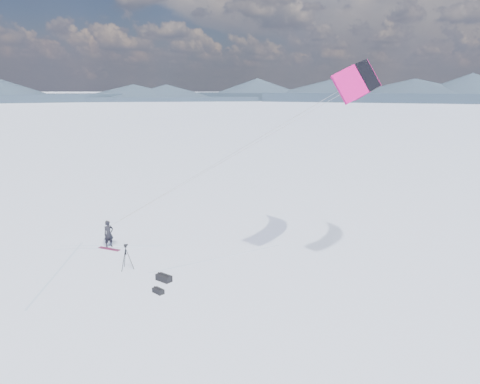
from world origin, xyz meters
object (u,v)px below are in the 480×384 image
Objects in this scene: snowkiter at (109,247)px; gear_bag_a at (164,278)px; snowboard at (109,249)px; tripod at (126,253)px; gear_bag_b at (158,291)px.

gear_bag_a is at bearing -91.29° from snowkiter.
snowkiter is at bearing 167.18° from gear_bag_a.
snowboard is at bearing 168.83° from gear_bag_a.
gear_bag_a is at bearing -36.36° from tripod.
snowkiter is 1.13× the size of snowboard.
gear_bag_b is (6.78, -3.06, 0.10)m from snowboard.
snowkiter is at bearing 165.87° from gear_bag_b.
snowkiter reaches higher than snowboard.
gear_bag_b is at bearing -55.34° from tripod.
tripod is at bearing -176.41° from gear_bag_a.
gear_bag_b is (0.75, -1.24, -0.05)m from gear_bag_a.
tripod is (3.29, -1.72, 0.90)m from snowboard.
snowkiter reaches higher than gear_bag_a.
tripod is 1.61× the size of gear_bag_a.
tripod is at bearing -102.21° from snowkiter.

